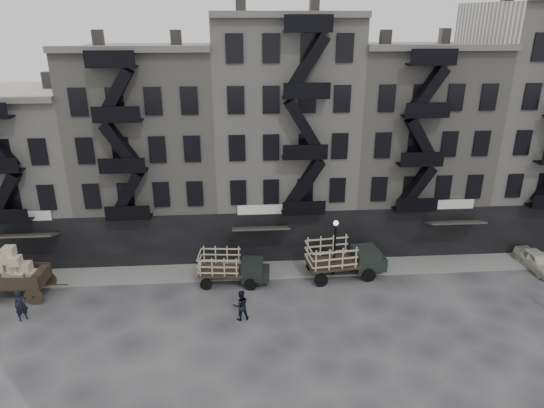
{
  "coord_description": "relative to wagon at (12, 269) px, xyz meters",
  "views": [
    {
      "loc": [
        -3.47,
        -26.83,
        17.28
      ],
      "look_at": [
        -1.21,
        4.0,
        5.05
      ],
      "focal_mm": 32.0,
      "sensor_mm": 36.0,
      "label": 1
    }
  ],
  "objects": [
    {
      "name": "stake_truck_west",
      "position": [
        14.04,
        0.62,
        -0.65
      ],
      "size": [
        4.86,
        2.33,
        2.37
      ],
      "rotation": [
        0.0,
        0.0,
        -0.09
      ],
      "color": "black",
      "rests_on": "ground"
    },
    {
      "name": "building_midwest",
      "position": [
        8.12,
        8.2,
        5.51
      ],
      "size": [
        10.0,
        11.35,
        16.2
      ],
      "color": "gray",
      "rests_on": "ground"
    },
    {
      "name": "building_center",
      "position": [
        18.12,
        8.2,
        6.51
      ],
      "size": [
        10.0,
        11.35,
        18.2
      ],
      "color": "#9E9A92",
      "rests_on": "ground"
    },
    {
      "name": "sidewalk",
      "position": [
        18.12,
        2.13,
        -1.92
      ],
      "size": [
        55.0,
        2.5,
        0.15
      ],
      "primitive_type": "cube",
      "color": "slate",
      "rests_on": "ground"
    },
    {
      "name": "building_east",
      "position": [
        38.12,
        8.2,
        7.01
      ],
      "size": [
        10.0,
        11.35,
        19.2
      ],
      "color": "#9E9A92",
      "rests_on": "ground"
    },
    {
      "name": "building_mideast",
      "position": [
        28.12,
        8.2,
        5.51
      ],
      "size": [
        10.0,
        11.35,
        16.2
      ],
      "color": "gray",
      "rests_on": "ground"
    },
    {
      "name": "building_west",
      "position": [
        -1.88,
        8.2,
        4.01
      ],
      "size": [
        10.0,
        11.35,
        13.2
      ],
      "color": "#9E9A92",
      "rests_on": "ground"
    },
    {
      "name": "car_east",
      "position": [
        35.95,
        0.98,
        -1.34
      ],
      "size": [
        1.9,
        4.01,
        1.32
      ],
      "primitive_type": "imported",
      "rotation": [
        0.0,
        0.0,
        0.09
      ],
      "color": "beige",
      "rests_on": "ground"
    },
    {
      "name": "lamp_post",
      "position": [
        21.12,
        0.98,
        0.79
      ],
      "size": [
        0.36,
        0.36,
        4.28
      ],
      "color": "black",
      "rests_on": "ground"
    },
    {
      "name": "pedestrian_west",
      "position": [
        1.47,
        -2.74,
        -0.99
      ],
      "size": [
        0.87,
        0.84,
        2.01
      ],
      "primitive_type": "imported",
      "rotation": [
        0.0,
        0.0,
        0.7
      ],
      "color": "black",
      "rests_on": "ground"
    },
    {
      "name": "ground",
      "position": [
        18.12,
        -1.62,
        -2.0
      ],
      "size": [
        140.0,
        140.0,
        0.0
      ],
      "primitive_type": "plane",
      "color": "#38383A",
      "rests_on": "ground"
    },
    {
      "name": "wagon",
      "position": [
        0.0,
        0.0,
        0.0
      ],
      "size": [
        4.25,
        2.44,
        3.5
      ],
      "rotation": [
        0.0,
        0.0,
        -0.05
      ],
      "color": "black",
      "rests_on": "ground"
    },
    {
      "name": "pedestrian_mid",
      "position": [
        14.59,
        -3.66,
        -1.02
      ],
      "size": [
        1.09,
        0.93,
        1.95
      ],
      "primitive_type": "imported",
      "rotation": [
        0.0,
        0.0,
        3.36
      ],
      "color": "black",
      "rests_on": "ground"
    },
    {
      "name": "stake_truck_east",
      "position": [
        21.81,
        0.99,
        -0.43
      ],
      "size": [
        5.67,
        2.81,
        2.74
      ],
      "rotation": [
        0.0,
        0.0,
        0.12
      ],
      "color": "black",
      "rests_on": "ground"
    }
  ]
}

